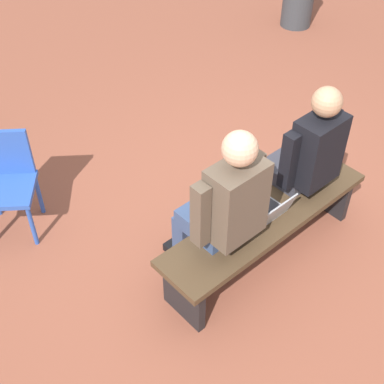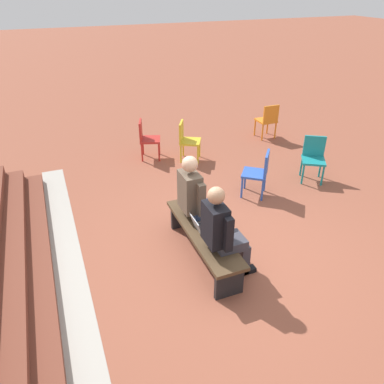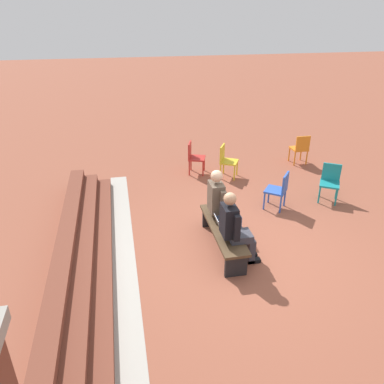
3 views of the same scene
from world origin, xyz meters
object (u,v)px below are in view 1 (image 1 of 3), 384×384
Objects in this scene: person_adult at (223,206)px; laptop at (268,211)px; plastic_chair_mid_courtyard at (7,177)px; person_student at (303,156)px; bench at (265,224)px.

laptop is (-0.38, 0.08, -0.24)m from person_adult.
person_adult reaches higher than plastic_chair_mid_courtyard.
person_student is at bearing 137.27° from plastic_chair_mid_courtyard.
plastic_chair_mid_courtyard is at bearing -53.06° from laptop.
plastic_chair_mid_courtyard reaches higher than laptop.
person_adult is at bearing -10.21° from bench.
person_student is at bearing -169.87° from laptop.
person_adult is 0.45m from laptop.
person_adult is 1.76m from plastic_chair_mid_courtyard.
laptop is 2.01m from plastic_chair_mid_courtyard.
bench is 2.14× the size of plastic_chair_mid_courtyard.
person_adult is at bearing -12.26° from laptop.
person_adult is (0.82, -0.00, 0.02)m from person_student.
plastic_chair_mid_courtyard reaches higher than bench.
person_adult is at bearing 118.59° from plastic_chair_mid_courtyard.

